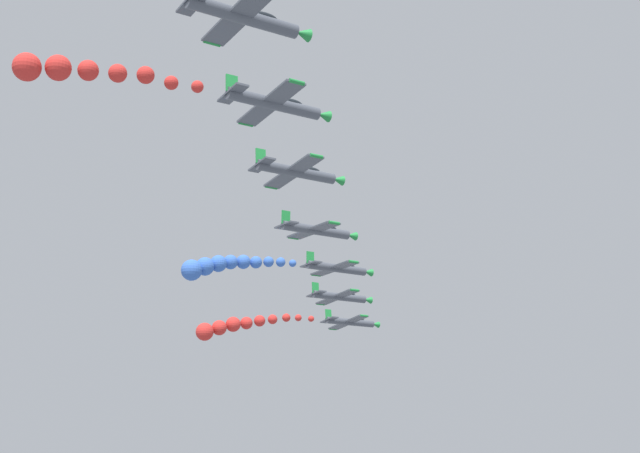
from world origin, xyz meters
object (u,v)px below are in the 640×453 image
Objects in this scene: airplane_trailing at (276,104)px; airplane_left_outer at (317,230)px; airplane_lead at (351,322)px; airplane_right_outer at (298,172)px; airplane_right_inner at (338,268)px; airplane_high_slot at (246,17)px; airplane_left_inner at (340,297)px.

airplane_left_outer is at bearing 141.07° from airplane_trailing.
airplane_right_outer is at bearing -39.35° from airplane_lead.
airplane_right_inner is (21.99, -16.85, 3.14)m from airplane_lead.
airplane_lead is 27.88m from airplane_right_inner.
airplane_right_outer is at bearing -39.50° from airplane_left_outer.
airplane_left_outer reaches higher than airplane_right_inner.
airplane_right_inner is at bearing -37.45° from airplane_lead.
airplane_right_inner is 29.24m from airplane_right_outer.
airplane_left_outer is at bearing 140.88° from airplane_high_slot.
airplane_lead is 1.00× the size of airplane_right_inner.
airplane_left_outer is (21.41, -17.27, 3.13)m from airplane_left_inner.
airplane_left_outer is at bearing 140.50° from airplane_right_outer.
airplane_lead is at bearing 139.92° from airplane_left_inner.
airplane_left_outer is 41.76m from airplane_high_slot.
airplane_right_outer is 14.20m from airplane_trailing.
airplane_lead is at bearing 140.85° from airplane_trailing.
airplane_trailing is (43.88, -35.42, 7.15)m from airplane_left_inner.
airplane_trailing is (22.48, -18.16, 4.02)m from airplane_left_outer.
airplane_high_slot is (32.09, -26.10, 5.77)m from airplane_left_outer.
airplane_right_outer is 1.00× the size of airplane_trailing.
airplane_high_slot reaches higher than airplane_trailing.
airplane_high_slot reaches higher than airplane_left_outer.
airplane_right_inner is 1.00× the size of airplane_high_slot.
airplane_left_outer is (32.39, -26.51, 4.78)m from airplane_lead.
airplane_trailing is (11.07, -8.75, 1.63)m from airplane_right_outer.
airplane_right_outer is at bearing -39.10° from airplane_left_inner.
airplane_lead is at bearing 140.70° from airplane_left_outer.
airplane_left_inner is 27.68m from airplane_left_outer.
airplane_left_outer is at bearing -38.89° from airplane_left_inner.
airplane_trailing is at bearing -38.93° from airplane_left_outer.
airplane_left_outer is at bearing -39.30° from airplane_lead.
airplane_high_slot is at bearing -39.56° from airplane_trailing.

